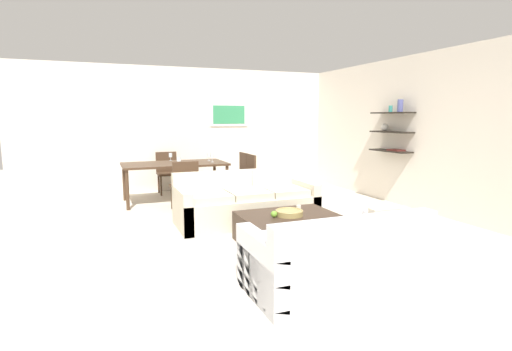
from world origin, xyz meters
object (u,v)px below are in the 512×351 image
wine_glass_foot (179,159)px  wine_glass_right_far (209,155)px  decorative_bowl (289,213)px  apple_on_coffee_table (274,214)px  coffee_table (290,230)px  dining_chair_head (167,170)px  candle_jar (299,209)px  wine_glass_head (171,155)px  sofa_beige (246,204)px  dining_chair_right_far (239,171)px  dining_chair_right_near (246,173)px  wine_glass_right_near (212,156)px  dining_chair_foot (185,183)px  loveseat_white (335,259)px  dining_table (175,166)px

wine_glass_foot → wine_glass_right_far: bearing=38.6°
decorative_bowl → apple_on_coffee_table: apple_on_coffee_table is taller
coffee_table → dining_chair_head: size_ratio=1.40×
candle_jar → wine_glass_head: bearing=106.9°
sofa_beige → dining_chair_right_far: bearing=73.6°
candle_jar → wine_glass_head: size_ratio=0.58×
dining_chair_right_near → wine_glass_right_near: size_ratio=5.62×
sofa_beige → dining_chair_foot: size_ratio=2.40×
loveseat_white → coffee_table: (0.21, 1.36, -0.10)m
dining_chair_right_near → dining_chair_right_far: same height
wine_glass_foot → dining_chair_right_near: bearing=8.9°
coffee_table → dining_chair_head: bearing=102.2°
coffee_table → dining_table: size_ratio=0.63×
wine_glass_right_near → dining_chair_head: bearing=124.5°
wine_glass_right_far → wine_glass_right_near: bearing=-90.0°
dining_chair_head → sofa_beige: bearing=-75.9°
candle_jar → dining_chair_right_far: dining_chair_right_far is taller
sofa_beige → dining_chair_foot: bearing=124.0°
dining_chair_foot → wine_glass_right_far: wine_glass_right_far is taller
sofa_beige → wine_glass_head: wine_glass_head is taller
dining_chair_right_near → wine_glass_foot: (-1.38, -0.22, 0.36)m
decorative_bowl → wine_glass_right_near: bearing=93.0°
sofa_beige → loveseat_white: 2.56m
coffee_table → loveseat_white: bearing=-99.0°
coffee_table → dining_chair_head: dining_chair_head is taller
candle_jar → dining_chair_head: (-1.07, 3.98, 0.08)m
coffee_table → wine_glass_head: size_ratio=8.02×
coffee_table → candle_jar: bearing=33.7°
dining_chair_right_far → wine_glass_right_near: wine_glass_right_near is taller
wine_glass_head → wine_glass_right_far: size_ratio=0.95×
wine_glass_right_far → loveseat_white: bearing=-90.5°
decorative_bowl → dining_chair_right_near: (0.51, 2.97, 0.09)m
dining_chair_head → wine_glass_right_near: wine_glass_right_near is taller
dining_chair_right_near → wine_glass_head: wine_glass_head is taller
apple_on_coffee_table → wine_glass_right_far: wine_glass_right_far is taller
decorative_bowl → candle_jar: candle_jar is taller
sofa_beige → apple_on_coffee_table: size_ratio=25.73×
coffee_table → dining_chair_right_far: size_ratio=1.40×
dining_chair_foot → wine_glass_foot: (0.00, 0.47, 0.36)m
dining_chair_foot → decorative_bowl: bearing=-69.2°
candle_jar → dining_table: dining_table is taller
dining_chair_right_near → wine_glass_right_far: (-0.67, 0.35, 0.36)m
sofa_beige → wine_glass_foot: wine_glass_foot is taller
loveseat_white → dining_chair_head: dining_chair_head is taller
dining_chair_head → wine_glass_foot: size_ratio=5.61×
loveseat_white → wine_glass_right_near: size_ratio=10.28×
dining_chair_foot → wine_glass_right_far: 1.31m
dining_table → wine_glass_head: 0.47m
coffee_table → wine_glass_head: bearing=103.7°
decorative_bowl → candle_jar: (0.20, 0.12, 0.01)m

